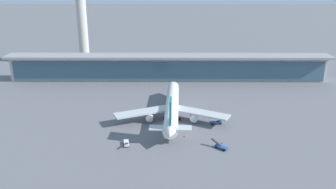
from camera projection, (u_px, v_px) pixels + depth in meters
name	position (u px, v px, depth m)	size (l,w,h in m)	color
ground_plane	(168.00, 123.00, 145.96)	(1200.00, 1200.00, 0.00)	slate
airliner_on_stand	(172.00, 107.00, 149.11)	(48.30, 62.75, 16.72)	white
service_truck_near_nose_white	(146.00, 113.00, 155.04)	(6.84, 2.06, 2.70)	silver
service_truck_under_wing_blue	(216.00, 122.00, 145.08)	(6.93, 2.60, 2.70)	#234C9E
service_truck_mid_apron_blue	(221.00, 147.00, 124.57)	(5.97, 5.55, 2.70)	#234C9E
service_truck_by_tail_white	(126.00, 143.00, 127.18)	(2.70, 6.94, 2.70)	silver
terminal_building	(168.00, 67.00, 202.53)	(183.60, 12.80, 15.20)	beige
control_tower	(82.00, 15.00, 227.99)	(12.00, 12.00, 60.76)	beige
safety_cone_alpha	(220.00, 144.00, 127.37)	(0.62, 0.62, 0.70)	orange
safety_cone_bravo	(184.00, 136.00, 133.85)	(0.62, 0.62, 0.70)	orange
safety_cone_charlie	(222.00, 143.00, 128.71)	(0.62, 0.62, 0.70)	orange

